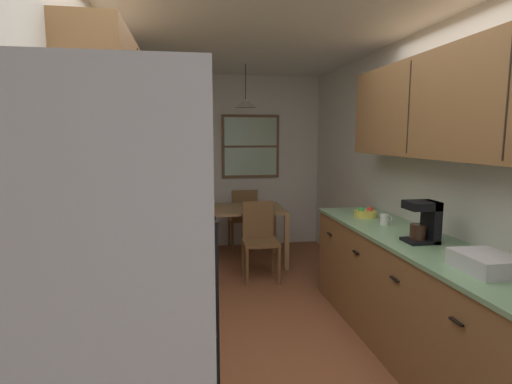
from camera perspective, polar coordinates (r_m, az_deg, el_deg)
name	(u,v)px	position (r m, az deg, el deg)	size (l,w,h in m)	color
ground_plane	(267,321)	(3.80, 1.64, -17.94)	(12.00, 12.00, 0.00)	brown
wall_left	(104,184)	(3.44, -20.90, 1.01)	(0.10, 9.00, 2.55)	silver
wall_right	(412,179)	(3.93, 21.39, 1.79)	(0.10, 9.00, 2.55)	silver
wall_back	(234,162)	(6.05, -3.22, 4.29)	(4.40, 0.10, 2.55)	silver
ceiling_slab	(269,21)	(3.54, 1.82, 23.16)	(4.40, 9.00, 0.08)	white
microwave_over_range	(84,130)	(1.87, -23.29, 8.13)	(0.39, 0.57, 0.33)	white
counter_left	(150,289)	(3.39, -14.91, -13.23)	(0.64, 2.05, 0.90)	olive
upper_cabinets_left	(122,104)	(3.14, -18.55, 11.82)	(0.33, 2.13, 0.70)	olive
counter_right	(434,311)	(3.17, 24.04, -15.18)	(0.64, 3.22, 0.90)	olive
upper_cabinets_right	(472,103)	(2.98, 28.43, 11.13)	(0.33, 2.90, 0.75)	olive
dining_table	(246,216)	(5.23, -1.44, -3.46)	(0.97, 0.80, 0.74)	#A87F51
dining_chair_near	(260,237)	(4.68, 0.52, -6.38)	(0.40, 0.40, 0.90)	brown
dining_chair_far	(244,216)	(5.85, -1.79, -3.48)	(0.41, 0.41, 0.90)	brown
pendant_light	(246,103)	(5.14, -1.50, 12.51)	(0.28, 0.28, 0.53)	black
back_window	(251,146)	(6.00, -0.78, 6.51)	(0.86, 0.05, 0.93)	brown
trash_bin	(188,258)	(4.68, -9.65, -9.28)	(0.31, 0.31, 0.57)	silver
storage_canister	(135,249)	(2.52, -16.87, -7.76)	(0.11, 0.11, 0.18)	red
dish_towel	(199,360)	(2.29, -8.08, -22.59)	(0.02, 0.16, 0.24)	silver
coffee_maker	(425,221)	(3.12, 22.91, -3.79)	(0.22, 0.18, 0.30)	black
mug_by_coffeemaker	(385,219)	(3.64, 17.86, -3.74)	(0.11, 0.07, 0.09)	white
fruit_bowl	(365,213)	(3.95, 15.32, -2.89)	(0.21, 0.21, 0.09)	#E5D14C
dish_rack	(486,263)	(2.64, 29.99, -8.72)	(0.28, 0.34, 0.10)	silver
table_serving_bowl	(256,206)	(5.15, -0.02, -2.01)	(0.20, 0.20, 0.06)	#4C7299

